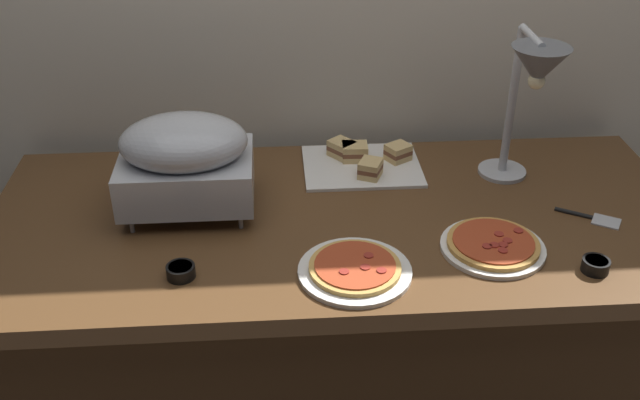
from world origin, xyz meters
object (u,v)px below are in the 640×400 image
at_px(sandwich_platter, 363,161).
at_px(serving_spatula, 590,217).
at_px(sauce_cup_far, 181,271).
at_px(sauce_cup_near, 596,265).
at_px(heat_lamp, 533,79).
at_px(pizza_plate_center, 355,269).
at_px(pizza_plate_front, 493,245).
at_px(chafing_dish, 185,159).

xyz_separation_m(sandwich_platter, serving_spatula, (0.57, -0.33, -0.02)).
bearing_deg(sauce_cup_far, sauce_cup_near, -2.68).
relative_size(heat_lamp, serving_spatula, 2.78).
height_order(pizza_plate_center, sauce_cup_near, sauce_cup_near).
distance_m(heat_lamp, sandwich_platter, 0.56).
relative_size(sandwich_platter, sauce_cup_far, 5.05).
distance_m(heat_lamp, pizza_plate_front, 0.44).
relative_size(pizza_plate_front, sandwich_platter, 0.75).
height_order(chafing_dish, sauce_cup_far, chafing_dish).
bearing_deg(pizza_plate_center, heat_lamp, 34.36).
height_order(heat_lamp, sauce_cup_near, heat_lamp).
xyz_separation_m(sandwich_platter, sauce_cup_near, (0.49, -0.56, -0.00)).
bearing_deg(pizza_plate_center, sandwich_platter, 81.01).
relative_size(pizza_plate_center, sandwich_platter, 0.79).
height_order(pizza_plate_front, pizza_plate_center, same).
bearing_deg(pizza_plate_center, sauce_cup_near, -2.95).
distance_m(chafing_dish, pizza_plate_front, 0.82).
xyz_separation_m(pizza_plate_center, serving_spatula, (0.66, 0.20, -0.01)).
height_order(pizza_plate_front, serving_spatula, pizza_plate_front).
bearing_deg(pizza_plate_front, sandwich_platter, 120.69).
bearing_deg(sauce_cup_far, sandwich_platter, 46.07).
distance_m(pizza_plate_front, sauce_cup_far, 0.77).
bearing_deg(sandwich_platter, chafing_dish, -157.52).
xyz_separation_m(heat_lamp, sauce_cup_far, (-0.90, -0.32, -0.33)).
distance_m(chafing_dish, serving_spatula, 1.09).
bearing_deg(chafing_dish, sauce_cup_far, -89.42).
xyz_separation_m(pizza_plate_front, sandwich_platter, (-0.27, 0.46, 0.01)).
height_order(chafing_dish, sauce_cup_near, chafing_dish).
relative_size(chafing_dish, pizza_plate_front, 1.34).
distance_m(pizza_plate_center, sauce_cup_near, 0.58).
bearing_deg(chafing_dish, sauce_cup_near, -19.70).
relative_size(pizza_plate_front, sauce_cup_far, 3.79).
bearing_deg(pizza_plate_center, chafing_dish, 141.96).
relative_size(sandwich_platter, serving_spatula, 2.14).
distance_m(pizza_plate_center, sauce_cup_far, 0.41).
height_order(pizza_plate_front, sauce_cup_near, sauce_cup_near).
height_order(heat_lamp, serving_spatula, heat_lamp).
xyz_separation_m(chafing_dish, pizza_plate_center, (0.42, -0.33, -0.14)).
height_order(heat_lamp, pizza_plate_front, heat_lamp).
relative_size(sauce_cup_far, serving_spatula, 0.42).
relative_size(heat_lamp, sandwich_platter, 1.30).
bearing_deg(chafing_dish, serving_spatula, -6.69).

